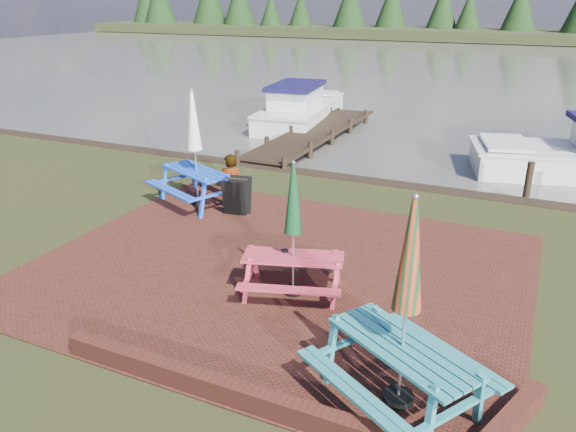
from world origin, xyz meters
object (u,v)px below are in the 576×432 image
(jetty, at_px, (314,133))
(person, at_px, (230,155))
(picnic_table_teal, at_px, (403,337))
(boat_jetty, at_px, (300,110))
(picnic_table_blue, at_px, (196,165))
(chalkboard, at_px, (237,196))
(picnic_table_red, at_px, (293,250))

(jetty, relative_size, person, 4.82)
(picnic_table_teal, height_order, boat_jetty, picnic_table_teal)
(picnic_table_blue, relative_size, boat_jetty, 0.41)
(picnic_table_teal, relative_size, chalkboard, 3.09)
(jetty, distance_m, boat_jetty, 3.20)
(picnic_table_red, distance_m, boat_jetty, 14.88)
(picnic_table_red, bearing_deg, picnic_table_teal, -57.37)
(jetty, distance_m, person, 6.57)
(picnic_table_teal, distance_m, person, 8.97)
(person, bearing_deg, chalkboard, 104.15)
(boat_jetty, xyz_separation_m, person, (2.04, -9.17, 0.57))
(picnic_table_red, relative_size, boat_jetty, 0.34)
(chalkboard, height_order, person, person)
(picnic_table_teal, relative_size, boat_jetty, 0.41)
(picnic_table_teal, height_order, chalkboard, picnic_table_teal)
(boat_jetty, distance_m, person, 9.41)
(picnic_table_teal, distance_m, chalkboard, 7.08)
(chalkboard, distance_m, jetty, 8.24)
(picnic_table_blue, bearing_deg, picnic_table_red, -14.67)
(chalkboard, relative_size, person, 0.47)
(picnic_table_blue, height_order, chalkboard, picnic_table_blue)
(picnic_table_red, height_order, boat_jetty, picnic_table_red)
(picnic_table_blue, bearing_deg, chalkboard, 10.86)
(picnic_table_teal, height_order, person, picnic_table_teal)
(jetty, relative_size, boat_jetty, 1.33)
(picnic_table_red, bearing_deg, picnic_table_blue, 124.39)
(picnic_table_red, xyz_separation_m, person, (-3.86, 4.48, 0.12))
(picnic_table_blue, xyz_separation_m, chalkboard, (1.29, -0.29, -0.52))
(person, bearing_deg, picnic_table_red, 110.27)
(picnic_table_teal, bearing_deg, person, 165.30)
(picnic_table_red, xyz_separation_m, jetty, (-4.15, 10.99, -0.71))
(chalkboard, bearing_deg, picnic_table_blue, 157.37)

